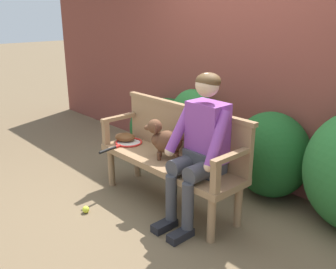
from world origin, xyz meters
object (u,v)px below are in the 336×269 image
object	(u,v)px
tennis_racket	(127,143)
tennis_ball	(86,209)
baseball_glove	(125,137)
garden_bench	(168,166)
person_seated	(201,144)
dog_on_bench	(164,139)

from	to	relation	value
tennis_racket	tennis_ball	distance (m)	0.84
tennis_racket	tennis_ball	size ratio (longest dim) A/B	8.76
tennis_racket	baseball_glove	xyz separation A→B (m)	(-0.08, 0.03, 0.04)
garden_bench	baseball_glove	bearing A→B (deg)	179.38
garden_bench	person_seated	world-z (taller)	person_seated
garden_bench	tennis_racket	size ratio (longest dim) A/B	2.75
garden_bench	person_seated	xyz separation A→B (m)	(0.42, -0.01, 0.34)
person_seated	tennis_racket	size ratio (longest dim) A/B	2.31
baseball_glove	dog_on_bench	bearing A→B (deg)	-31.65
tennis_ball	baseball_glove	bearing A→B (deg)	113.76
tennis_racket	baseball_glove	world-z (taller)	baseball_glove
dog_on_bench	garden_bench	bearing A→B (deg)	2.00
baseball_glove	tennis_ball	world-z (taller)	baseball_glove
person_seated	tennis_racket	bearing A→B (deg)	-179.15
dog_on_bench	tennis_racket	distance (m)	0.60
person_seated	baseball_glove	size ratio (longest dim) A/B	6.07
dog_on_bench	baseball_glove	bearing A→B (deg)	179.19
dog_on_bench	person_seated	bearing A→B (deg)	-0.95
person_seated	tennis_ball	size ratio (longest dim) A/B	20.24
garden_bench	tennis_ball	xyz separation A→B (m)	(-0.39, -0.70, -0.37)
dog_on_bench	baseball_glove	size ratio (longest dim) A/B	1.75
garden_bench	tennis_ball	bearing A→B (deg)	-119.09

